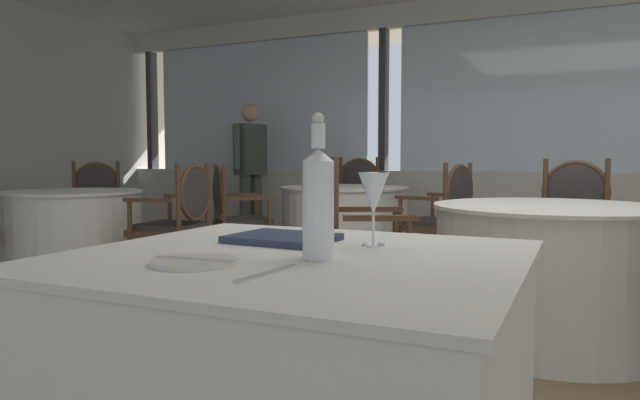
# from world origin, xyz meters

# --- Properties ---
(ground_plane) EXTENTS (13.84, 13.84, 0.00)m
(ground_plane) POSITION_xyz_m (0.00, 0.00, 0.00)
(ground_plane) COLOR #756047
(window_wall_far) EXTENTS (10.64, 0.14, 2.69)m
(window_wall_far) POSITION_xyz_m (-0.00, 3.39, 1.08)
(window_wall_far) COLOR beige
(window_wall_far) RESTS_ON ground_plane
(foreground_table) EXTENTS (1.13, 1.04, 0.73)m
(foreground_table) POSITION_xyz_m (-0.25, -1.57, 0.37)
(foreground_table) COLOR silver
(foreground_table) RESTS_ON ground_plane
(side_plate) EXTENTS (0.20, 0.20, 0.01)m
(side_plate) POSITION_xyz_m (-0.39, -1.80, 0.74)
(side_plate) COLOR silver
(side_plate) RESTS_ON foreground_table
(butter_knife) EXTENTS (0.21, 0.04, 0.00)m
(butter_knife) POSITION_xyz_m (-0.39, -1.80, 0.74)
(butter_knife) COLOR silver
(butter_knife) RESTS_ON foreground_table
(dinner_fork) EXTENTS (0.04, 0.21, 0.00)m
(dinner_fork) POSITION_xyz_m (-0.18, -1.84, 0.74)
(dinner_fork) COLOR silver
(dinner_fork) RESTS_ON foreground_table
(water_bottle) EXTENTS (0.08, 0.08, 0.35)m
(water_bottle) POSITION_xyz_m (-0.17, -1.62, 0.88)
(water_bottle) COLOR white
(water_bottle) RESTS_ON foreground_table
(wine_glass) EXTENTS (0.09, 0.09, 0.20)m
(wine_glass) POSITION_xyz_m (-0.11, -1.36, 0.88)
(wine_glass) COLOR white
(wine_glass) RESTS_ON foreground_table
(menu_book) EXTENTS (0.30, 0.25, 0.02)m
(menu_book) POSITION_xyz_m (-0.38, -1.40, 0.74)
(menu_book) COLOR #2D3856
(menu_book) RESTS_ON foreground_table
(background_table_0) EXTENTS (1.16, 1.16, 0.73)m
(background_table_0) POSITION_xyz_m (-1.54, 1.90, 0.37)
(background_table_0) COLOR silver
(background_table_0) RESTS_ON ground_plane
(dining_chair_0_0) EXTENTS (0.57, 0.62, 0.95)m
(dining_chair_0_0) POSITION_xyz_m (-0.57, 1.62, 0.56)
(dining_chair_0_0) COLOR brown
(dining_chair_0_0) RESTS_ON ground_plane
(dining_chair_0_1) EXTENTS (0.61, 0.56, 1.00)m
(dining_chair_0_1) POSITION_xyz_m (-1.79, 2.88, 0.59)
(dining_chair_0_1) COLOR brown
(dining_chair_0_1) RESTS_ON ground_plane
(dining_chair_0_2) EXTENTS (0.66, 0.66, 0.94)m
(dining_chair_0_2) POSITION_xyz_m (-2.26, 1.20, 0.54)
(dining_chair_0_2) COLOR brown
(dining_chair_0_2) RESTS_ON ground_plane
(background_table_2) EXTENTS (1.06, 1.06, 0.73)m
(background_table_2) POSITION_xyz_m (-3.19, 0.35, 0.37)
(background_table_2) COLOR silver
(background_table_2) RESTS_ON ground_plane
(dining_chair_2_0) EXTENTS (0.52, 0.57, 0.95)m
(dining_chair_2_0) POSITION_xyz_m (-2.24, 0.46, 0.56)
(dining_chair_2_0) COLOR brown
(dining_chair_2_0) RESTS_ON ground_plane
(dining_chair_2_1) EXTENTS (0.66, 0.65, 0.96)m
(dining_chair_2_1) POSITION_xyz_m (-3.76, 1.13, 0.56)
(dining_chair_2_1) COLOR brown
(dining_chair_2_1) RESTS_ON ground_plane
(background_table_3) EXTENTS (1.23, 1.23, 0.73)m
(background_table_3) POSITION_xyz_m (0.26, 0.40, 0.37)
(background_table_3) COLOR silver
(background_table_3) RESTS_ON ground_plane
(dining_chair_3_0) EXTENTS (0.57, 0.50, 0.98)m
(dining_chair_3_0) POSITION_xyz_m (0.35, 1.44, 0.57)
(dining_chair_3_0) COLOR brown
(dining_chair_3_0) RESTS_ON ground_plane
(dining_chair_3_1) EXTENTS (0.61, 0.64, 0.99)m
(dining_chair_3_1) POSITION_xyz_m (-0.68, -0.05, 0.58)
(dining_chair_3_1) COLOR brown
(dining_chair_3_1) RESTS_ON ground_plane
(diner_person_0) EXTENTS (0.28, 0.52, 1.62)m
(diner_person_0) POSITION_xyz_m (-3.15, 2.90, 0.92)
(diner_person_0) COLOR #424C42
(diner_person_0) RESTS_ON ground_plane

